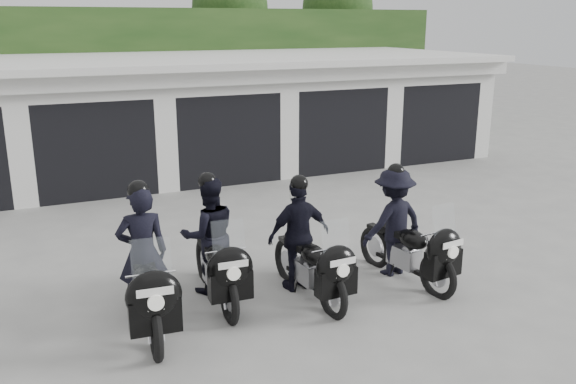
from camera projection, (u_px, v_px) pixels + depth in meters
name	position (u px, v px, depth m)	size (l,w,h in m)	color
ground	(338.00, 262.00, 10.17)	(80.00, 80.00, 0.00)	#9A9A95
garage_block	(200.00, 113.00, 16.87)	(16.40, 6.80, 2.96)	silver
background_vegetation	(169.00, 55.00, 20.93)	(20.00, 3.90, 5.80)	#1C3B15
police_bike_a	(146.00, 271.00, 7.81)	(0.80, 2.27, 1.98)	black
police_bike_b	(213.00, 245.00, 8.73)	(0.88, 2.15, 1.87)	black
police_bike_c	(305.00, 244.00, 8.82)	(1.02, 2.09, 1.81)	black
police_bike_d	(400.00, 229.00, 9.39)	(1.18, 2.12, 1.85)	black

